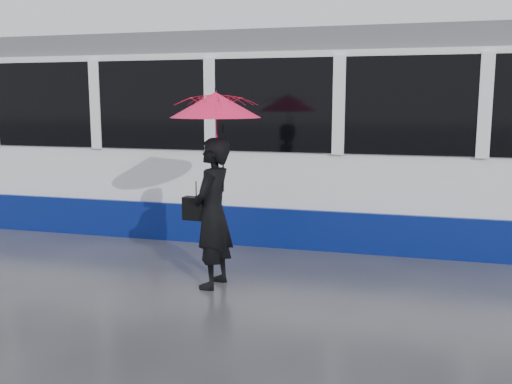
% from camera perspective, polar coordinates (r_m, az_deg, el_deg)
% --- Properties ---
extents(ground, '(90.00, 90.00, 0.00)m').
position_cam_1_polar(ground, '(7.74, 1.24, -7.97)').
color(ground, '#2B2B30').
rests_on(ground, ground).
extents(rails, '(34.00, 1.51, 0.02)m').
position_cam_1_polar(rails, '(10.09, 4.73, -3.84)').
color(rails, '#3F3D38').
rests_on(rails, ground).
extents(tram, '(26.00, 2.56, 3.35)m').
position_cam_1_polar(tram, '(10.71, -9.91, 5.62)').
color(tram, white).
rests_on(tram, ground).
extents(woman, '(0.50, 0.71, 1.84)m').
position_cam_1_polar(woman, '(6.95, -4.34, -2.14)').
color(woman, black).
rests_on(woman, ground).
extents(umbrella, '(1.17, 1.17, 1.24)m').
position_cam_1_polar(umbrella, '(6.80, -4.06, 6.92)').
color(umbrella, '#EB1367').
rests_on(umbrella, ground).
extents(handbag, '(0.34, 0.17, 0.46)m').
position_cam_1_polar(handbag, '(7.04, -5.98, -1.65)').
color(handbag, black).
rests_on(handbag, ground).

